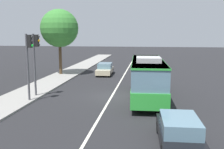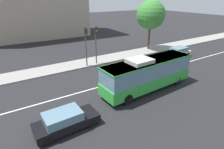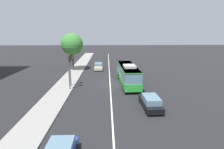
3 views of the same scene
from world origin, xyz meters
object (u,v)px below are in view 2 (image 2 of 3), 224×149
Objects in this scene: street_tree_kerbside_left at (151,15)px; sedan_black at (66,121)px; traffic_light_near_corner at (86,40)px; transit_bus at (148,73)px; sedan_beige at (178,52)px; traffic_light_mid_block at (96,39)px.

sedan_black is at bearing -147.04° from street_tree_kerbside_left.
transit_bus is at bearing 16.39° from traffic_light_near_corner.
sedan_beige is 13.02m from traffic_light_mid_block.
sedan_black is 0.56× the size of street_tree_kerbside_left.
street_tree_kerbside_left is at bearing 100.14° from traffic_light_near_corner.
sedan_black is 12.58m from traffic_light_near_corner.
sedan_black is (-20.21, -6.91, 0.00)m from sedan_beige.
street_tree_kerbside_left is (10.20, 10.91, 4.02)m from transit_bus.
traffic_light_mid_block is at bearing 93.50° from transit_bus.
sedan_black is at bearing -31.12° from traffic_light_near_corner.
traffic_light_mid_block is (1.51, 0.15, 0.00)m from traffic_light_near_corner.
transit_bus is 2.21× the size of sedan_beige.
street_tree_kerbside_left is (-1.05, 5.51, 5.10)m from sedan_beige.
sedan_beige is 1.00× the size of sedan_black.
traffic_light_mid_block is 0.64× the size of street_tree_kerbside_left.
sedan_beige is at bearing 17.10° from sedan_black.
traffic_light_near_corner is (-13.70, 3.47, 2.84)m from sedan_beige.
sedan_black is 23.40m from street_tree_kerbside_left.
transit_bus is at bearing -133.09° from street_tree_kerbside_left.
street_tree_kerbside_left is at bearing 44.51° from transit_bus.
sedan_black is at bearing -172.82° from transit_bus.
sedan_beige is at bearing 23.22° from transit_bus.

